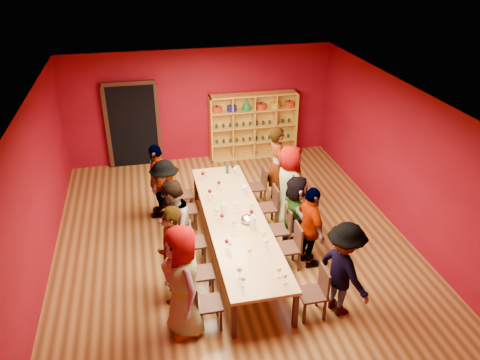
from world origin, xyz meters
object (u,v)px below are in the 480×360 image
(person_left_4, at_px, (158,181))
(spittoon_bowl, at_px, (248,219))
(person_right_2, at_px, (296,213))
(person_right_4, at_px, (277,165))
(chair_person_right_1, at_px, (292,244))
(person_right_3, at_px, (289,186))
(person_left_1, at_px, (171,255))
(person_left_3, at_px, (166,196))
(tasting_table, at_px, (236,221))
(person_left_0, at_px, (183,281))
(chair_person_left_0, at_px, (203,301))
(person_right_0, at_px, (344,269))
(person_left_2, at_px, (174,225))
(shelving_unit, at_px, (253,122))
(chair_person_left_3, at_px, (183,207))
(chair_person_left_2, at_px, (190,240))
(chair_person_right_2, at_px, (282,226))
(chair_person_right_3, at_px, (270,204))
(person_right_1, at_px, (310,228))
(chair_person_right_0, at_px, (317,290))
(chair_person_right_4, at_px, (259,184))
(chair_person_left_1, at_px, (196,271))
(wine_bottle, at_px, (227,169))
(chair_person_left_4, at_px, (179,192))

(person_left_4, xyz_separation_m, spittoon_bowl, (1.54, -1.87, -0.03))
(person_right_2, xyz_separation_m, person_right_4, (0.15, 1.79, 0.15))
(chair_person_right_1, distance_m, person_right_3, 1.57)
(person_left_1, distance_m, person_left_3, 2.13)
(tasting_table, bearing_deg, person_left_0, -123.08)
(chair_person_left_0, distance_m, person_right_0, 2.27)
(person_left_0, relative_size, person_left_2, 1.08)
(shelving_unit, xyz_separation_m, person_left_0, (-2.59, -6.15, -0.04))
(chair_person_left_3, height_order, person_right_0, person_right_0)
(chair_person_left_0, bearing_deg, person_right_2, 40.03)
(person_left_1, xyz_separation_m, person_right_0, (2.64, -0.90, -0.06))
(person_left_1, relative_size, person_right_4, 0.97)
(person_right_0, bearing_deg, person_left_1, 53.22)
(person_right_0, bearing_deg, chair_person_left_2, 33.18)
(chair_person_right_2, bearing_deg, chair_person_right_3, 90.00)
(person_left_4, bearing_deg, chair_person_right_1, 56.83)
(person_right_1, bearing_deg, chair_person_left_2, 68.70)
(spittoon_bowl, bearing_deg, shelving_unit, 75.01)
(chair_person_right_0, distance_m, person_right_2, 1.92)
(chair_person_right_0, relative_size, chair_person_right_4, 1.00)
(chair_person_right_1, relative_size, person_right_2, 0.57)
(person_right_3, bearing_deg, shelving_unit, 13.40)
(person_right_0, relative_size, chair_person_right_3, 1.88)
(tasting_table, relative_size, shelving_unit, 1.88)
(person_left_4, xyz_separation_m, person_right_3, (2.65, -0.93, 0.05))
(chair_person_right_3, bearing_deg, chair_person_left_1, -134.73)
(person_left_2, bearing_deg, shelving_unit, 167.50)
(person_left_3, height_order, chair_person_right_4, person_left_3)
(chair_person_left_2, distance_m, person_left_3, 1.29)
(wine_bottle, bearing_deg, person_left_4, -172.52)
(person_left_3, distance_m, chair_person_right_0, 3.71)
(chair_person_right_1, distance_m, person_right_2, 0.72)
(shelving_unit, bearing_deg, person_right_4, -91.83)
(wine_bottle, bearing_deg, spittoon_bowl, -90.36)
(tasting_table, height_order, chair_person_left_4, chair_person_left_4)
(person_left_3, xyz_separation_m, person_right_4, (2.54, 0.65, 0.13))
(chair_person_left_1, height_order, chair_person_right_0, same)
(person_left_4, distance_m, person_right_1, 3.53)
(chair_person_left_3, xyz_separation_m, person_right_0, (2.24, -3.02, 0.34))
(chair_person_left_2, height_order, chair_person_right_0, same)
(chair_person_left_1, bearing_deg, person_left_1, 180.00)
(person_left_0, distance_m, person_left_2, 1.67)
(person_left_0, xyz_separation_m, chair_person_left_4, (0.28, 3.53, -0.44))
(person_left_0, height_order, wine_bottle, person_left_0)
(tasting_table, bearing_deg, person_left_1, -140.70)
(spittoon_bowl, bearing_deg, person_left_2, 179.70)
(chair_person_right_2, bearing_deg, tasting_table, 174.54)
(chair_person_left_4, relative_size, chair_person_right_0, 1.00)
(person_left_3, xyz_separation_m, person_right_3, (2.53, -0.29, 0.10))
(chair_person_right_0, distance_m, chair_person_right_2, 1.88)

